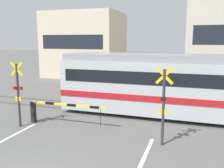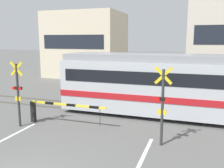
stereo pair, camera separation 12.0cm
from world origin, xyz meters
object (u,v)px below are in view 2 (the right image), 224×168
crossing_signal_left (18,91)px  commuter_train (224,86)px  pedestrian (125,78)px  crossing_barrier_near (52,108)px  crossing_signal_right (163,103)px  crossing_barrier_far (157,90)px

crossing_signal_left → commuter_train: bearing=24.0°
pedestrian → commuter_train: bearing=-42.5°
commuter_train → crossing_barrier_near: (-7.90, -3.31, -0.97)m
commuter_train → crossing_signal_left: (-9.18, -4.09, -0.06)m
crossing_signal_left → pedestrian: crossing_signal_left is taller
crossing_barrier_near → crossing_signal_right: 5.53m
crossing_barrier_far → crossing_signal_right: crossing_signal_right is taller
crossing_barrier_near → crossing_signal_right: (5.40, -0.78, 0.91)m
pedestrian → crossing_barrier_near: bearing=-95.2°
crossing_barrier_far → crossing_signal_right: size_ratio=1.30×
crossing_barrier_near → crossing_signal_right: crossing_signal_right is taller
crossing_barrier_far → crossing_signal_right: 7.06m
crossing_barrier_far → crossing_signal_left: bearing=-128.1°
crossing_signal_right → pedestrian: size_ratio=1.97×
crossing_signal_right → pedestrian: crossing_signal_right is taller
crossing_barrier_far → crossing_signal_left: 8.79m
commuter_train → crossing_barrier_far: 4.80m
crossing_barrier_near → commuter_train: bearing=22.7°
crossing_barrier_near → pedestrian: (0.88, 9.75, 0.10)m
crossing_signal_right → crossing_signal_left: bearing=180.0°
crossing_signal_right → pedestrian: (-4.51, 10.53, -0.81)m
commuter_train → crossing_signal_left: size_ratio=5.49×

